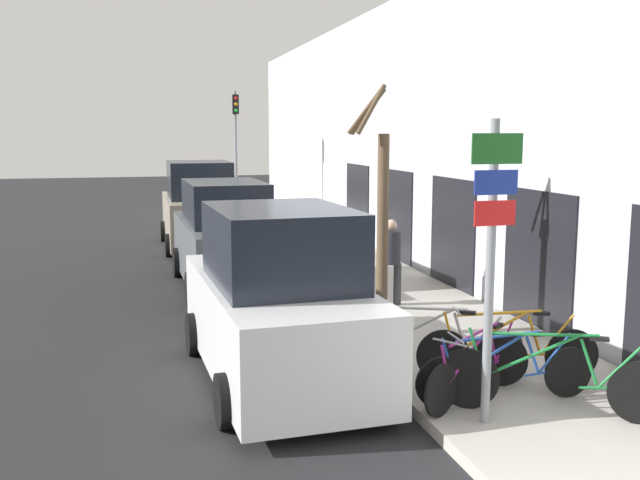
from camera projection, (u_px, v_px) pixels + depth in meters
The scene contains 15 objects.
ground_plane at pixel (237, 289), 15.08m from camera, with size 80.00×80.00×0.00m, color black.
sidewalk_curb at pixel (322, 258), 18.39m from camera, with size 3.20×32.00×0.15m.
building_facade at pixel (388, 135), 18.30m from camera, with size 0.23×32.00×6.50m.
signpost at pixel (491, 255), 7.50m from camera, with size 0.57×0.12×3.28m.
bicycle_0 at pixel (553, 380), 7.90m from camera, with size 2.25×1.26×0.97m.
bicycle_1 at pixel (506, 372), 8.29m from camera, with size 2.23×0.44×0.85m.
bicycle_2 at pixel (478, 367), 8.49m from camera, with size 1.90×1.26×0.84m.
bicycle_3 at pixel (508, 351), 8.99m from camera, with size 2.26×0.67×0.94m.
bicycle_4 at pixel (434, 348), 9.12m from camera, with size 1.96×1.33×0.96m.
parked_car_0 at pixel (279, 303), 9.40m from camera, with size 2.24×4.57×2.34m.
parked_car_1 at pixel (225, 240), 14.99m from camera, with size 2.01×4.81×2.28m.
parked_car_2 at pixel (199, 209), 20.37m from camera, with size 2.11×4.54×2.47m.
pedestrian_near at pixel (391, 256), 12.94m from camera, with size 0.41×0.35×1.58m.
street_tree at pixel (381, 222), 10.89m from camera, with size 0.62×0.56×3.85m.
traffic_light at pixel (236, 140), 23.83m from camera, with size 0.20×0.30×4.50m.
Camera 1 is at (-2.05, -3.51, 3.29)m, focal length 40.00 mm.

